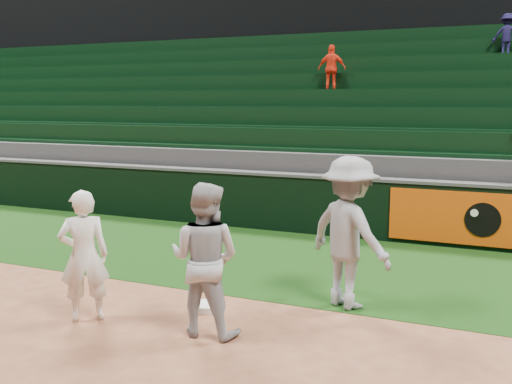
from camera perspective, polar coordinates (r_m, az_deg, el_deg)
ground at (r=7.63m, az=-6.83°, el=-12.23°), size 70.00×70.00×0.00m
foul_grass at (r=10.21m, az=1.63°, el=-6.64°), size 36.00×4.20×0.01m
upper_deck at (r=24.09m, az=14.92°, el=16.47°), size 40.00×12.00×12.00m
first_base at (r=7.82m, az=-4.93°, el=-11.34°), size 0.46×0.46×0.08m
first_baseman at (r=7.54m, az=-16.83°, el=-6.12°), size 0.73×0.70×1.68m
baserunner at (r=6.81m, az=-5.14°, el=-6.70°), size 0.92×0.73×1.84m
base_coach at (r=7.72m, az=9.31°, el=-4.03°), size 1.52×1.31×2.04m
field_wall at (r=12.08m, az=5.57°, el=-1.15°), size 36.00×0.45×1.25m
stadium_seating at (r=15.57m, az=9.77°, el=5.00°), size 36.00×5.95×4.97m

